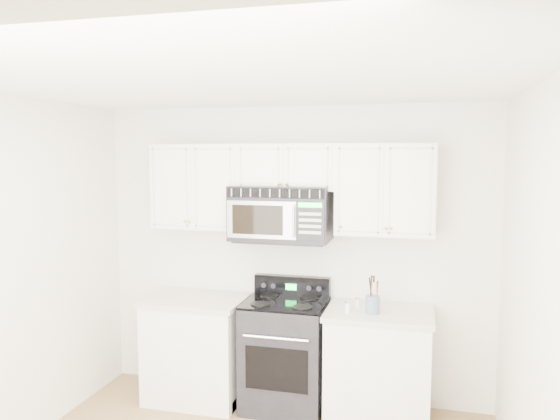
% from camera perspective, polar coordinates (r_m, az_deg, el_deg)
% --- Properties ---
extents(room, '(3.51, 3.51, 2.61)m').
position_cam_1_polar(room, '(3.27, -5.85, -9.87)').
color(room, brown).
rests_on(room, ground).
extents(base_cabinet_left, '(0.86, 0.65, 0.92)m').
position_cam_1_polar(base_cabinet_left, '(5.09, -8.62, -14.40)').
color(base_cabinet_left, white).
rests_on(base_cabinet_left, ground).
extents(base_cabinet_right, '(0.86, 0.65, 0.92)m').
position_cam_1_polar(base_cabinet_right, '(4.73, 10.25, -16.04)').
color(base_cabinet_right, white).
rests_on(base_cabinet_right, ground).
extents(range, '(0.68, 0.63, 1.10)m').
position_cam_1_polar(range, '(4.85, 0.57, -14.66)').
color(range, black).
rests_on(range, ground).
extents(upper_cabinets, '(2.44, 0.37, 0.75)m').
position_cam_1_polar(upper_cabinets, '(4.67, 0.88, 2.80)').
color(upper_cabinets, white).
rests_on(upper_cabinets, ground).
extents(microwave, '(0.84, 0.47, 0.47)m').
position_cam_1_polar(microwave, '(4.65, 0.11, -0.31)').
color(microwave, black).
rests_on(microwave, ground).
extents(utensil_crock, '(0.11, 0.11, 0.30)m').
position_cam_1_polar(utensil_crock, '(4.46, 9.65, -9.62)').
color(utensil_crock, slate).
rests_on(utensil_crock, base_cabinet_right).
extents(shaker_salt, '(0.04, 0.04, 0.10)m').
position_cam_1_polar(shaker_salt, '(4.45, 7.07, -10.01)').
color(shaker_salt, white).
rests_on(shaker_salt, base_cabinet_right).
extents(shaker_pepper, '(0.04, 0.04, 0.09)m').
position_cam_1_polar(shaker_pepper, '(4.60, 8.12, -9.55)').
color(shaker_pepper, white).
rests_on(shaker_pepper, base_cabinet_right).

